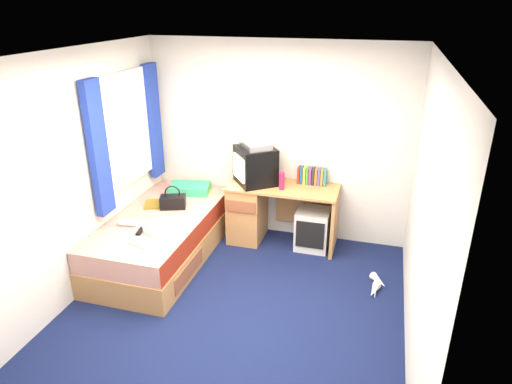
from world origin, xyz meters
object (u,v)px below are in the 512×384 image
(picture_frame, at_px, (323,179))
(aerosol_can, at_px, (274,178))
(crt_tv, at_px, (255,165))
(towel, at_px, (161,228))
(pillow, at_px, (190,188))
(handbag, at_px, (173,201))
(vcr, at_px, (256,144))
(magazine, at_px, (154,204))
(remote_control, at_px, (140,231))
(storage_cube, at_px, (313,229))
(bed, at_px, (162,237))
(desk, at_px, (261,209))
(water_bottle, at_px, (128,223))
(white_heels, at_px, (376,286))
(colour_swatch_fan, at_px, (138,245))
(pink_water_bottle, at_px, (282,181))

(picture_frame, xyz_separation_m, aerosol_can, (-0.56, -0.16, 0.01))
(crt_tv, height_order, towel, crt_tv)
(pillow, height_order, handbag, handbag)
(vcr, xyz_separation_m, magazine, (-1.12, -0.50, -0.68))
(aerosol_can, distance_m, remote_control, 1.68)
(crt_tv, bearing_deg, storage_cube, 50.29)
(pillow, bearing_deg, handbag, -90.34)
(pillow, bearing_deg, vcr, 2.67)
(bed, distance_m, desk, 1.24)
(water_bottle, bearing_deg, pillow, 75.56)
(storage_cube, xyz_separation_m, crt_tv, (-0.73, 0.03, 0.73))
(vcr, relative_size, aerosol_can, 2.39)
(handbag, bearing_deg, white_heels, -24.47)
(bed, xyz_separation_m, white_heels, (2.42, 0.04, -0.23))
(white_heels, bearing_deg, desk, 153.55)
(bed, relative_size, picture_frame, 14.29)
(magazine, relative_size, white_heels, 0.66)
(remote_control, bearing_deg, bed, 75.45)
(crt_tv, xyz_separation_m, magazine, (-1.11, -0.50, -0.42))
(aerosol_can, xyz_separation_m, handbag, (-1.08, -0.54, -0.21))
(bed, height_order, picture_frame, picture_frame)
(towel, xyz_separation_m, colour_swatch_fan, (-0.10, -0.31, -0.04))
(bed, distance_m, magazine, 0.44)
(crt_tv, xyz_separation_m, aerosol_can, (0.23, 0.03, -0.14))
(vcr, bearing_deg, crt_tv, -89.34)
(handbag, distance_m, water_bottle, 0.62)
(desk, height_order, remote_control, desk)
(pink_water_bottle, xyz_separation_m, water_bottle, (-1.47, -0.97, -0.27))
(storage_cube, bearing_deg, water_bottle, -150.38)
(picture_frame, xyz_separation_m, magazine, (-1.90, -0.68, -0.27))
(picture_frame, bearing_deg, aerosol_can, 178.65)
(handbag, xyz_separation_m, magazine, (-0.26, 0.02, -0.07))
(bed, height_order, colour_swatch_fan, colour_swatch_fan)
(towel, bearing_deg, pink_water_bottle, 43.73)
(desk, xyz_separation_m, remote_control, (-1.00, -1.17, 0.14))
(colour_swatch_fan, bearing_deg, remote_control, 114.42)
(pink_water_bottle, distance_m, aerosol_can, 0.18)
(handbag, xyz_separation_m, remote_control, (-0.07, -0.65, -0.07))
(desk, xyz_separation_m, storage_cube, (0.65, -0.03, -0.16))
(crt_tv, bearing_deg, handbag, -96.44)
(aerosol_can, xyz_separation_m, remote_control, (-1.15, -1.20, -0.28))
(handbag, height_order, remote_control, handbag)
(storage_cube, relative_size, handbag, 1.47)
(pink_water_bottle, height_order, remote_control, pink_water_bottle)
(magazine, distance_m, colour_swatch_fan, 0.98)
(water_bottle, bearing_deg, crt_tv, 43.93)
(magazine, bearing_deg, colour_swatch_fan, -71.56)
(crt_tv, xyz_separation_m, vcr, (0.00, 0.00, 0.26))
(desk, xyz_separation_m, colour_swatch_fan, (-0.88, -1.42, 0.14))
(remote_control, bearing_deg, pink_water_bottle, 28.99)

